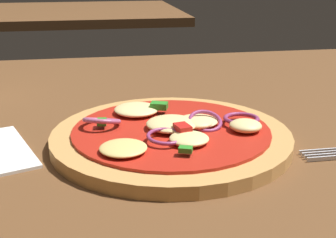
# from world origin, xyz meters

# --- Properties ---
(dining_table) EXTENTS (1.17, 0.90, 0.03)m
(dining_table) POSITION_xyz_m (0.00, 0.00, 0.01)
(dining_table) COLOR brown
(dining_table) RESTS_ON ground
(pizza) EXTENTS (0.24, 0.24, 0.03)m
(pizza) POSITION_xyz_m (0.02, -0.00, 0.04)
(pizza) COLOR tan
(pizza) RESTS_ON dining_table
(background_table) EXTENTS (0.87, 0.65, 0.03)m
(background_table) POSITION_xyz_m (-0.15, 1.35, 0.01)
(background_table) COLOR brown
(background_table) RESTS_ON ground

